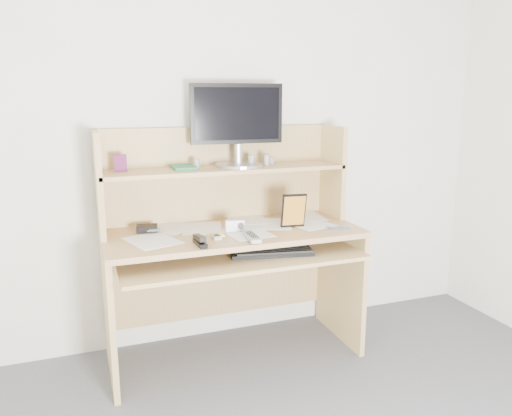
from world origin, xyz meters
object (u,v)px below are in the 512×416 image
object	(u,v)px
desk	(229,236)
tv_remote	(252,237)
game_case	(293,211)
monitor	(237,123)
keyboard	(271,251)

from	to	relation	value
desk	tv_remote	world-z (taller)	desk
desk	game_case	size ratio (longest dim) A/B	7.26
desk	monitor	world-z (taller)	monitor
tv_remote	game_case	distance (m)	0.34
tv_remote	desk	bearing A→B (deg)	101.26
tv_remote	monitor	size ratio (longest dim) A/B	0.35
keyboard	monitor	world-z (taller)	monitor
keyboard	tv_remote	size ratio (longest dim) A/B	2.44
desk	tv_remote	distance (m)	0.30
tv_remote	game_case	size ratio (longest dim) A/B	0.98
desk	monitor	size ratio (longest dim) A/B	2.61
monitor	tv_remote	bearing A→B (deg)	-96.06
desk	keyboard	world-z (taller)	desk
desk	game_case	bearing A→B (deg)	-25.05
keyboard	desk	bearing A→B (deg)	131.59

